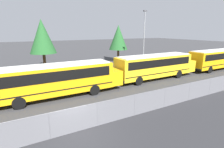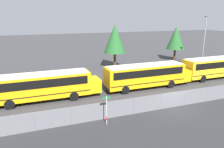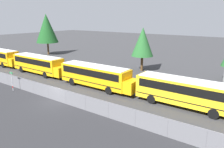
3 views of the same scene
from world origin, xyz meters
name	(u,v)px [view 3 (image 3 of 3)]	position (x,y,z in m)	size (l,w,h in m)	color
ground_plane	(57,101)	(0.00, 0.00, 0.00)	(200.00, 200.00, 0.00)	#38383A
road_strip	(9,120)	(0.00, -6.00, 0.00)	(109.49, 12.00, 0.01)	#2B2B2D
fence	(57,94)	(0.00, 0.00, 0.85)	(75.56, 0.07, 1.67)	#9EA0A5
school_bus_0	(0,56)	(-25.16, 6.61, 1.89)	(12.03, 2.56, 3.16)	#EDA80F
school_bus_1	(39,63)	(-12.29, 6.63, 1.89)	(12.03, 2.56, 3.16)	#EDA80F
school_bus_2	(96,75)	(0.57, 6.52, 1.89)	(12.03, 2.56, 3.16)	#EDA80F
school_bus_3	(187,91)	(12.90, 6.95, 1.89)	(12.03, 2.56, 3.16)	yellow
street_sign	(12,81)	(-7.66, -1.02, 1.41)	(0.70, 0.09, 2.64)	#B7B7BC
tree_0	(143,42)	(1.01, 18.97, 5.28)	(3.92, 3.92, 7.85)	#51381E
tree_2	(47,28)	(-27.30, 20.45, 6.74)	(5.54, 5.54, 10.36)	#51381E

